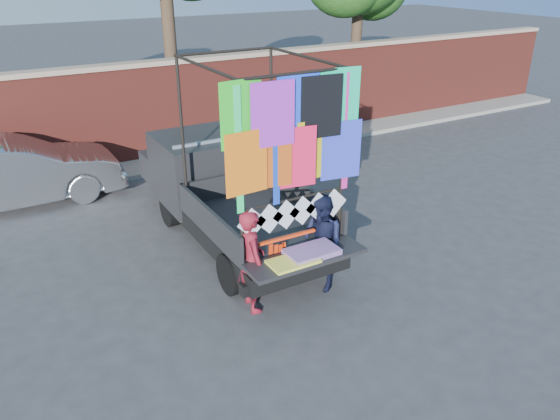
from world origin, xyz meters
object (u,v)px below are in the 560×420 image
sedan (13,173)px  woman (252,260)px  pickup_truck (220,186)px  man (321,243)px

sedan → woman: (2.68, -6.10, 0.09)m
pickup_truck → woman: bearing=-104.8°
sedan → pickup_truck: bearing=-134.5°
sedan → woman: bearing=-156.6°
sedan → man: (3.91, -6.14, 0.07)m
woman → man: (1.23, -0.04, -0.02)m
woman → sedan: bearing=30.8°
pickup_truck → sedan: (-3.42, 3.32, -0.16)m
sedan → woman: 6.66m
pickup_truck → man: size_ratio=3.47×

